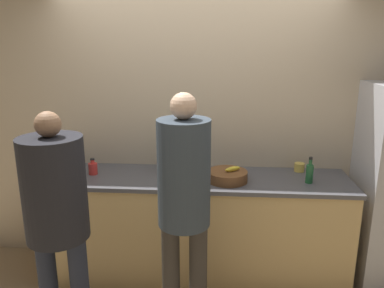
% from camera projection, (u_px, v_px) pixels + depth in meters
% --- Properties ---
extents(wall_back, '(5.20, 0.06, 2.60)m').
position_uv_depth(wall_back, '(197.00, 129.00, 3.48)').
color(wall_back, '#C6B293').
rests_on(wall_back, ground_plane).
extents(counter, '(2.68, 0.69, 0.96)m').
position_uv_depth(counter, '(194.00, 226.00, 3.37)').
color(counter, tan).
rests_on(counter, ground_plane).
extents(person_left, '(0.42, 0.42, 1.66)m').
position_uv_depth(person_left, '(56.00, 205.00, 2.49)').
color(person_left, '#232838').
rests_on(person_left, ground_plane).
extents(person_center, '(0.36, 0.36, 1.77)m').
position_uv_depth(person_center, '(184.00, 195.00, 2.57)').
color(person_center, '#38332D').
rests_on(person_center, ground_plane).
extents(fruit_bowl, '(0.34, 0.34, 0.13)m').
position_uv_depth(fruit_bowl, '(227.00, 176.00, 3.13)').
color(fruit_bowl, brown).
rests_on(fruit_bowl, counter).
extents(utensil_crock, '(0.11, 0.11, 0.29)m').
position_uv_depth(utensil_crock, '(183.00, 159.00, 3.46)').
color(utensil_crock, '#ADA393').
rests_on(utensil_crock, counter).
extents(bottle_red, '(0.08, 0.08, 0.14)m').
position_uv_depth(bottle_red, '(93.00, 168.00, 3.29)').
color(bottle_red, red).
rests_on(bottle_red, counter).
extents(bottle_green, '(0.06, 0.06, 0.22)m').
position_uv_depth(bottle_green, '(310.00, 173.00, 3.07)').
color(bottle_green, '#236033').
rests_on(bottle_green, counter).
extents(cup_yellow, '(0.09, 0.09, 0.08)m').
position_uv_depth(cup_yellow, '(299.00, 167.00, 3.36)').
color(cup_yellow, gold).
rests_on(cup_yellow, counter).
extents(potted_plant, '(0.18, 0.18, 0.28)m').
position_uv_depth(potted_plant, '(171.00, 156.00, 3.29)').
color(potted_plant, '#9E6042').
rests_on(potted_plant, counter).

